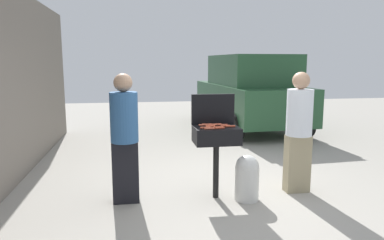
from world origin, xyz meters
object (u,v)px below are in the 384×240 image
(person_right, at_px, (299,128))
(hot_dog_2, at_px, (204,125))
(hot_dog_1, at_px, (225,126))
(hot_dog_12, at_px, (210,126))
(hot_dog_6, at_px, (210,127))
(hot_dog_8, at_px, (207,124))
(hot_dog_11, at_px, (209,128))
(propane_tank, at_px, (247,177))
(hot_dog_10, at_px, (218,127))
(person_left, at_px, (125,134))
(parked_minivan, at_px, (249,92))
(hot_dog_0, at_px, (205,128))
(bbq_grill, at_px, (216,138))
(hot_dog_9, at_px, (217,124))
(hot_dog_4, at_px, (223,125))
(hot_dog_3, at_px, (213,125))
(hot_dog_5, at_px, (230,126))
(hot_dog_7, at_px, (220,128))

(person_right, bearing_deg, hot_dog_2, -5.45)
(hot_dog_1, bearing_deg, hot_dog_12, 171.52)
(hot_dog_6, height_order, hot_dog_8, same)
(hot_dog_8, xyz_separation_m, hot_dog_11, (-0.03, -0.30, 0.00))
(person_right, bearing_deg, propane_tank, 11.33)
(hot_dog_10, height_order, hot_dog_12, same)
(hot_dog_8, distance_m, person_left, 1.11)
(parked_minivan, bearing_deg, hot_dog_0, 62.57)
(hot_dog_11, bearing_deg, bbq_grill, 51.08)
(hot_dog_9, bearing_deg, hot_dog_0, -132.93)
(hot_dog_2, height_order, person_left, person_left)
(hot_dog_2, bearing_deg, hot_dog_0, -95.03)
(hot_dog_1, height_order, hot_dog_4, same)
(hot_dog_9, xyz_separation_m, propane_tank, (0.36, -0.28, -0.67))
(hot_dog_3, height_order, person_left, person_left)
(hot_dog_2, height_order, parked_minivan, parked_minivan)
(person_left, bearing_deg, parked_minivan, 44.98)
(hot_dog_1, xyz_separation_m, hot_dog_3, (-0.15, 0.10, 0.00))
(hot_dog_1, distance_m, hot_dog_5, 0.07)
(hot_dog_8, bearing_deg, person_right, -4.53)
(hot_dog_0, xyz_separation_m, person_right, (1.36, 0.14, -0.07))
(hot_dog_0, bearing_deg, hot_dog_7, -14.37)
(hot_dog_6, bearing_deg, propane_tank, -14.46)
(hot_dog_8, relative_size, hot_dog_11, 1.00)
(hot_dog_6, height_order, hot_dog_10, same)
(hot_dog_4, bearing_deg, bbq_grill, -144.75)
(bbq_grill, relative_size, hot_dog_3, 7.53)
(hot_dog_7, bearing_deg, hot_dog_0, 165.63)
(hot_dog_0, relative_size, hot_dog_6, 1.00)
(hot_dog_4, relative_size, hot_dog_11, 1.00)
(hot_dog_5, relative_size, hot_dog_6, 1.00)
(person_right, bearing_deg, hot_dog_3, -4.57)
(hot_dog_5, distance_m, person_left, 1.39)
(hot_dog_10, height_order, propane_tank, hot_dog_10)
(hot_dog_11, bearing_deg, person_right, 8.56)
(bbq_grill, bearing_deg, hot_dog_12, 168.07)
(hot_dog_11, relative_size, person_right, 0.08)
(hot_dog_5, distance_m, hot_dog_11, 0.33)
(person_left, bearing_deg, hot_dog_6, -14.58)
(person_right, bearing_deg, hot_dog_7, 6.47)
(hot_dog_3, height_order, hot_dog_9, same)
(hot_dog_10, bearing_deg, hot_dog_3, 102.54)
(hot_dog_6, xyz_separation_m, parked_minivan, (2.19, 5.01, 0.03))
(hot_dog_8, bearing_deg, hot_dog_2, -150.97)
(hot_dog_1, relative_size, propane_tank, 0.21)
(hot_dog_9, xyz_separation_m, hot_dog_12, (-0.11, -0.10, 0.00))
(bbq_grill, bearing_deg, hot_dog_2, 144.12)
(hot_dog_3, height_order, parked_minivan, parked_minivan)
(hot_dog_8, bearing_deg, person_left, -174.35)
(parked_minivan, bearing_deg, hot_dog_5, 65.76)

